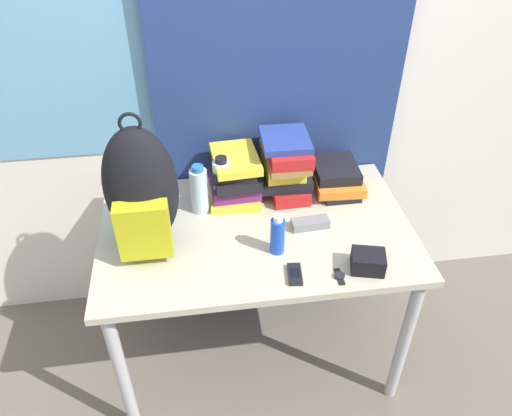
{
  "coord_description": "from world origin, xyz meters",
  "views": [
    {
      "loc": [
        -0.21,
        -1.12,
        2.05
      ],
      "look_at": [
        0.0,
        0.39,
        0.87
      ],
      "focal_mm": 35.0,
      "sensor_mm": 36.0,
      "label": 1
    }
  ],
  "objects_px": {
    "book_stack_center": "(286,165)",
    "cell_phone": "(295,274)",
    "backpack": "(141,192)",
    "wristwatch": "(340,276)",
    "water_bottle": "(199,190)",
    "sports_bottle": "(222,182)",
    "sunglasses_case": "(310,223)",
    "book_stack_right": "(336,176)",
    "camera_pouch": "(368,261)",
    "sunscreen_bottle": "(278,235)",
    "book_stack_left": "(235,176)"
  },
  "relations": [
    {
      "from": "book_stack_right",
      "to": "sports_bottle",
      "type": "xyz_separation_m",
      "value": [
        -0.5,
        -0.05,
        0.05
      ]
    },
    {
      "from": "sports_bottle",
      "to": "cell_phone",
      "type": "distance_m",
      "value": 0.52
    },
    {
      "from": "book_stack_center",
      "to": "water_bottle",
      "type": "distance_m",
      "value": 0.38
    },
    {
      "from": "backpack",
      "to": "book_stack_right",
      "type": "relative_size",
      "value": 1.97
    },
    {
      "from": "book_stack_right",
      "to": "sunscreen_bottle",
      "type": "height_order",
      "value": "sunscreen_bottle"
    },
    {
      "from": "camera_pouch",
      "to": "cell_phone",
      "type": "bearing_deg",
      "value": 179.81
    },
    {
      "from": "wristwatch",
      "to": "sunscreen_bottle",
      "type": "bearing_deg",
      "value": 139.67
    },
    {
      "from": "book_stack_center",
      "to": "camera_pouch",
      "type": "xyz_separation_m",
      "value": [
        0.21,
        -0.52,
        -0.1
      ]
    },
    {
      "from": "book_stack_left",
      "to": "camera_pouch",
      "type": "relative_size",
      "value": 1.97
    },
    {
      "from": "book_stack_center",
      "to": "book_stack_right",
      "type": "xyz_separation_m",
      "value": [
        0.23,
        0.0,
        -0.08
      ]
    },
    {
      "from": "book_stack_right",
      "to": "sports_bottle",
      "type": "height_order",
      "value": "sports_bottle"
    },
    {
      "from": "cell_phone",
      "to": "wristwatch",
      "type": "distance_m",
      "value": 0.16
    },
    {
      "from": "book_stack_right",
      "to": "water_bottle",
      "type": "xyz_separation_m",
      "value": [
        -0.6,
        -0.09,
        0.05
      ]
    },
    {
      "from": "sunscreen_bottle",
      "to": "camera_pouch",
      "type": "relative_size",
      "value": 1.22
    },
    {
      "from": "sports_bottle",
      "to": "backpack",
      "type": "bearing_deg",
      "value": -146.01
    },
    {
      "from": "book_stack_right",
      "to": "sunglasses_case",
      "type": "xyz_separation_m",
      "value": [
        -0.17,
        -0.26,
        -0.04
      ]
    },
    {
      "from": "sports_bottle",
      "to": "book_stack_right",
      "type": "bearing_deg",
      "value": 6.16
    },
    {
      "from": "water_bottle",
      "to": "sports_bottle",
      "type": "relative_size",
      "value": 0.95
    },
    {
      "from": "cell_phone",
      "to": "sunglasses_case",
      "type": "bearing_deg",
      "value": 65.93
    },
    {
      "from": "water_bottle",
      "to": "cell_phone",
      "type": "xyz_separation_m",
      "value": [
        0.31,
        -0.43,
        -0.09
      ]
    },
    {
      "from": "sunglasses_case",
      "to": "camera_pouch",
      "type": "distance_m",
      "value": 0.3
    },
    {
      "from": "water_bottle",
      "to": "camera_pouch",
      "type": "distance_m",
      "value": 0.72
    },
    {
      "from": "book_stack_left",
      "to": "sports_bottle",
      "type": "distance_m",
      "value": 0.08
    },
    {
      "from": "backpack",
      "to": "book_stack_center",
      "type": "xyz_separation_m",
      "value": [
        0.58,
        0.26,
        -0.1
      ]
    },
    {
      "from": "water_bottle",
      "to": "wristwatch",
      "type": "height_order",
      "value": "water_bottle"
    },
    {
      "from": "book_stack_right",
      "to": "cell_phone",
      "type": "xyz_separation_m",
      "value": [
        -0.29,
        -0.52,
        -0.05
      ]
    },
    {
      "from": "sunscreen_bottle",
      "to": "cell_phone",
      "type": "distance_m",
      "value": 0.16
    },
    {
      "from": "backpack",
      "to": "cell_phone",
      "type": "height_order",
      "value": "backpack"
    },
    {
      "from": "book_stack_center",
      "to": "sunglasses_case",
      "type": "bearing_deg",
      "value": -77.81
    },
    {
      "from": "backpack",
      "to": "wristwatch",
      "type": "bearing_deg",
      "value": -23.15
    },
    {
      "from": "cell_phone",
      "to": "camera_pouch",
      "type": "height_order",
      "value": "camera_pouch"
    },
    {
      "from": "book_stack_center",
      "to": "water_bottle",
      "type": "relative_size",
      "value": 1.31
    },
    {
      "from": "sunglasses_case",
      "to": "wristwatch",
      "type": "relative_size",
      "value": 1.88
    },
    {
      "from": "book_stack_left",
      "to": "book_stack_center",
      "type": "distance_m",
      "value": 0.22
    },
    {
      "from": "book_stack_center",
      "to": "cell_phone",
      "type": "height_order",
      "value": "book_stack_center"
    },
    {
      "from": "water_bottle",
      "to": "sunglasses_case",
      "type": "xyz_separation_m",
      "value": [
        0.43,
        -0.17,
        -0.08
      ]
    },
    {
      "from": "backpack",
      "to": "sunglasses_case",
      "type": "xyz_separation_m",
      "value": [
        0.63,
        -0.0,
        -0.22
      ]
    },
    {
      "from": "book_stack_left",
      "to": "wristwatch",
      "type": "distance_m",
      "value": 0.64
    },
    {
      "from": "backpack",
      "to": "book_stack_center",
      "type": "height_order",
      "value": "backpack"
    },
    {
      "from": "sports_bottle",
      "to": "sunglasses_case",
      "type": "bearing_deg",
      "value": -31.88
    },
    {
      "from": "book_stack_right",
      "to": "sunscreen_bottle",
      "type": "distance_m",
      "value": 0.5
    },
    {
      "from": "sunglasses_case",
      "to": "camera_pouch",
      "type": "xyz_separation_m",
      "value": [
        0.15,
        -0.26,
        0.02
      ]
    },
    {
      "from": "camera_pouch",
      "to": "sunscreen_bottle",
      "type": "bearing_deg",
      "value": 155.58
    },
    {
      "from": "sports_bottle",
      "to": "camera_pouch",
      "type": "distance_m",
      "value": 0.67
    },
    {
      "from": "sunglasses_case",
      "to": "sunscreen_bottle",
      "type": "bearing_deg",
      "value": -142.34
    },
    {
      "from": "book_stack_left",
      "to": "wristwatch",
      "type": "bearing_deg",
      "value": -60.01
    },
    {
      "from": "book_stack_center",
      "to": "cell_phone",
      "type": "relative_size",
      "value": 2.69
    },
    {
      "from": "book_stack_center",
      "to": "cell_phone",
      "type": "xyz_separation_m",
      "value": [
        -0.06,
        -0.52,
        -0.13
      ]
    },
    {
      "from": "sports_bottle",
      "to": "book_stack_left",
      "type": "bearing_deg",
      "value": 43.12
    },
    {
      "from": "book_stack_right",
      "to": "wristwatch",
      "type": "bearing_deg",
      "value": -103.57
    }
  ]
}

